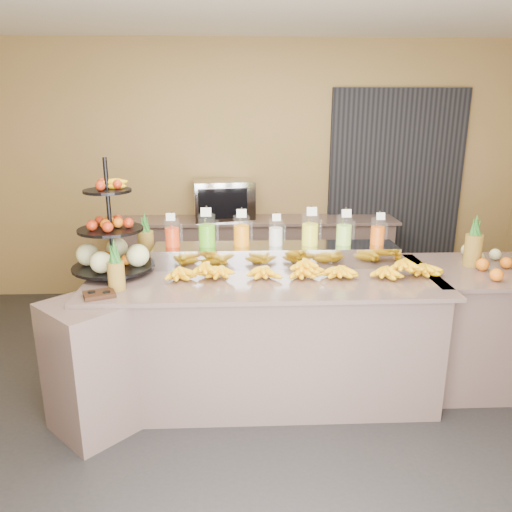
{
  "coord_description": "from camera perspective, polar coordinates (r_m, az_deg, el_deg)",
  "views": [
    {
      "loc": [
        -0.21,
        -3.08,
        2.07
      ],
      "look_at": [
        -0.06,
        0.3,
        1.08
      ],
      "focal_mm": 35.0,
      "sensor_mm": 36.0,
      "label": 1
    }
  ],
  "objects": [
    {
      "name": "ground",
      "position": [
        3.72,
        1.18,
        -17.52
      ],
      "size": [
        6.0,
        6.0,
        0.0
      ],
      "primitive_type": "plane",
      "color": "black",
      "rests_on": "ground"
    },
    {
      "name": "room_envelope",
      "position": [
        3.89,
        3.43,
        13.45
      ],
      "size": [
        6.04,
        5.02,
        2.82
      ],
      "color": "olive",
      "rests_on": "ground"
    },
    {
      "name": "buffet_counter",
      "position": [
        3.71,
        -0.83,
        -9.32
      ],
      "size": [
        2.75,
        1.25,
        0.93
      ],
      "color": "gray",
      "rests_on": "ground"
    },
    {
      "name": "right_counter",
      "position": [
        4.28,
        24.42,
        -7.21
      ],
      "size": [
        1.08,
        0.88,
        0.93
      ],
      "color": "gray",
      "rests_on": "ground"
    },
    {
      "name": "back_ledge",
      "position": [
        5.57,
        -0.24,
        -0.38
      ],
      "size": [
        3.1,
        0.55,
        0.93
      ],
      "color": "gray",
      "rests_on": "ground"
    },
    {
      "name": "pitcher_tray",
      "position": [
        3.82,
        2.25,
        0.15
      ],
      "size": [
        1.85,
        0.3,
        0.15
      ],
      "primitive_type": "cube",
      "color": "gray",
      "rests_on": "buffet_counter"
    },
    {
      "name": "juice_pitcher_orange_a",
      "position": [
        3.8,
        -9.54,
        2.45
      ],
      "size": [
        0.11,
        0.12,
        0.28
      ],
      "color": "silver",
      "rests_on": "pitcher_tray"
    },
    {
      "name": "juice_pitcher_green",
      "position": [
        3.77,
        -5.63,
        2.71
      ],
      "size": [
        0.13,
        0.14,
        0.32
      ],
      "color": "silver",
      "rests_on": "pitcher_tray"
    },
    {
      "name": "juice_pitcher_orange_b",
      "position": [
        3.77,
        -1.67,
        2.69
      ],
      "size": [
        0.13,
        0.13,
        0.3
      ],
      "color": "silver",
      "rests_on": "pitcher_tray"
    },
    {
      "name": "juice_pitcher_milk",
      "position": [
        3.78,
        2.28,
        2.54
      ],
      "size": [
        0.11,
        0.11,
        0.26
      ],
      "color": "silver",
      "rests_on": "pitcher_tray"
    },
    {
      "name": "juice_pitcher_lemon",
      "position": [
        3.81,
        6.19,
        2.82
      ],
      "size": [
        0.13,
        0.13,
        0.32
      ],
      "color": "silver",
      "rests_on": "pitcher_tray"
    },
    {
      "name": "juice_pitcher_lime",
      "position": [
        3.86,
        10.02,
        2.73
      ],
      "size": [
        0.12,
        0.13,
        0.3
      ],
      "color": "silver",
      "rests_on": "pitcher_tray"
    },
    {
      "name": "juice_pitcher_orange_c",
      "position": [
        3.92,
        13.73,
        2.6
      ],
      "size": [
        0.11,
        0.11,
        0.27
      ],
      "color": "silver",
      "rests_on": "pitcher_tray"
    },
    {
      "name": "banana_heap",
      "position": [
        3.57,
        5.42,
        -1.26
      ],
      "size": [
        2.01,
        0.18,
        0.17
      ],
      "color": "#F3B70C",
      "rests_on": "buffet_counter"
    },
    {
      "name": "fruit_stand",
      "position": [
        3.72,
        -15.6,
        1.3
      ],
      "size": [
        0.62,
        0.62,
        0.83
      ],
      "rotation": [
        0.0,
        0.0,
        0.05
      ],
      "color": "black",
      "rests_on": "buffet_counter"
    },
    {
      "name": "condiment_caddy",
      "position": [
        3.33,
        -17.48,
        -4.2
      ],
      "size": [
        0.23,
        0.21,
        0.03
      ],
      "primitive_type": "cube",
      "rotation": [
        0.0,
        0.0,
        0.4
      ],
      "color": "#31190D",
      "rests_on": "buffet_counter"
    },
    {
      "name": "pineapple_left_a",
      "position": [
        3.39,
        -15.71,
        -1.71
      ],
      "size": [
        0.11,
        0.11,
        0.35
      ],
      "rotation": [
        0.0,
        0.0,
        -0.36
      ],
      "color": "brown",
      "rests_on": "buffet_counter"
    },
    {
      "name": "pineapple_left_b",
      "position": [
        4.02,
        -12.46,
        1.57
      ],
      "size": [
        0.12,
        0.12,
        0.39
      ],
      "rotation": [
        0.0,
        0.0,
        -0.31
      ],
      "color": "brown",
      "rests_on": "buffet_counter"
    },
    {
      "name": "right_fruit_pile",
      "position": [
        4.06,
        26.21,
        -0.57
      ],
      "size": [
        0.46,
        0.44,
        0.24
      ],
      "color": "brown",
      "rests_on": "right_counter"
    },
    {
      "name": "oven_warmer",
      "position": [
        5.41,
        -3.75,
        6.43
      ],
      "size": [
        0.68,
        0.52,
        0.42
      ],
      "primitive_type": "cube",
      "rotation": [
        0.0,
        0.0,
        0.13
      ],
      "color": "gray",
      "rests_on": "back_ledge"
    }
  ]
}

